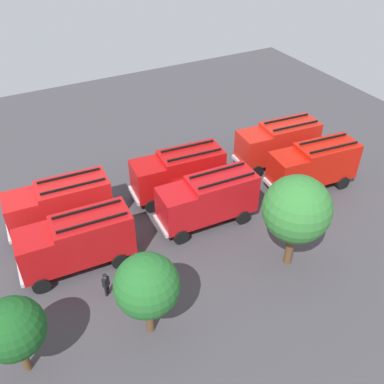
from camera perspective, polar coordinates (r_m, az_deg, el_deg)
The scene contains 14 objects.
ground_plane at distance 32.89m, azimuth 0.00°, elevation -1.96°, with size 55.90×55.90×0.00m, color #423F44.
fire_truck_0 at distance 37.51m, azimuth 11.36°, elevation 6.54°, with size 7.38×3.23×3.88m.
fire_truck_1 at distance 32.90m, azimuth -1.81°, elevation 2.68°, with size 7.37×3.21×3.88m.
fire_truck_2 at distance 31.03m, azimuth -17.15°, elevation -1.55°, with size 7.33×3.09×3.88m.
fire_truck_3 at distance 35.14m, azimuth 15.85°, elevation 3.59°, with size 7.41×3.34×3.88m.
fire_truck_4 at distance 30.18m, azimuth 2.14°, elevation -0.87°, with size 7.30×3.00×3.88m.
fire_truck_5 at distance 27.79m, azimuth -15.07°, elevation -6.28°, with size 7.31×3.04×3.88m.
firefighter_0 at distance 35.79m, azimuth -6.56°, elevation 3.22°, with size 0.28×0.43×1.71m.
firefighter_1 at distance 26.53m, azimuth -11.35°, elevation -11.87°, with size 0.48×0.43×1.69m.
tree_0 at distance 26.40m, azimuth 13.74°, elevation -2.28°, with size 4.20×4.20×6.51m.
tree_1 at distance 22.50m, azimuth -6.02°, elevation -12.29°, with size 3.47×3.47×5.37m.
tree_2 at distance 22.83m, azimuth -22.68°, elevation -16.46°, with size 3.13×3.13×4.85m.
traffic_cone_0 at distance 39.17m, azimuth 7.01°, elevation 5.36°, with size 0.51×0.51×0.72m, color #F2600C.
traffic_cone_1 at distance 32.68m, azimuth 12.20°, elevation -2.56°, with size 0.43×0.43×0.61m, color #F2600C.
Camera 1 is at (11.98, 22.77, 20.49)m, focal length 40.15 mm.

